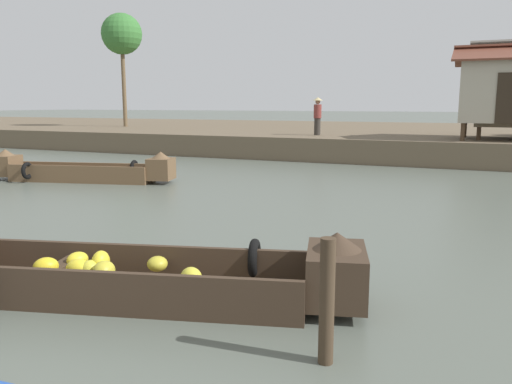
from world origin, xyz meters
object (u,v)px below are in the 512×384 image
at_px(banana_boat, 128,273).
at_px(palm_tree_far, 122,35).
at_px(vendor_person, 318,114).
at_px(stilt_house_left, 508,89).
at_px(mooring_post, 327,302).
at_px(cargo_boat_upstream, 82,171).

bearing_deg(banana_boat, palm_tree_far, 127.72).
distance_m(banana_boat, palm_tree_far, 27.15).
bearing_deg(vendor_person, stilt_house_left, -0.66).
bearing_deg(palm_tree_far, stilt_house_left, -10.51).
height_order(stilt_house_left, palm_tree_far, palm_tree_far).
height_order(vendor_person, mooring_post, vendor_person).
xyz_separation_m(palm_tree_far, vendor_person, (13.38, -3.79, -4.50)).
distance_m(stilt_house_left, palm_tree_far, 21.51).
height_order(stilt_house_left, vendor_person, stilt_house_left).
height_order(palm_tree_far, vendor_person, palm_tree_far).
bearing_deg(mooring_post, stilt_house_left, 83.47).
bearing_deg(banana_boat, vendor_person, 99.31).
bearing_deg(mooring_post, banana_boat, 167.55).
bearing_deg(banana_boat, cargo_boat_upstream, 135.16).
distance_m(banana_boat, mooring_post, 2.73).
relative_size(stilt_house_left, palm_tree_far, 0.59).
bearing_deg(stilt_house_left, banana_boat, -105.32).
xyz_separation_m(banana_boat, vendor_person, (-2.81, 17.15, 1.58)).
height_order(banana_boat, palm_tree_far, palm_tree_far).
bearing_deg(cargo_boat_upstream, palm_tree_far, 123.06).
relative_size(stilt_house_left, mooring_post, 3.37).
distance_m(cargo_boat_upstream, palm_tree_far, 17.44).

